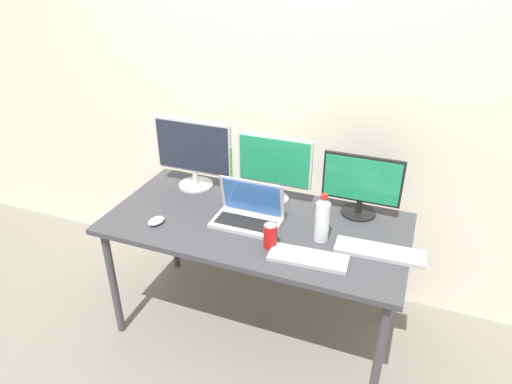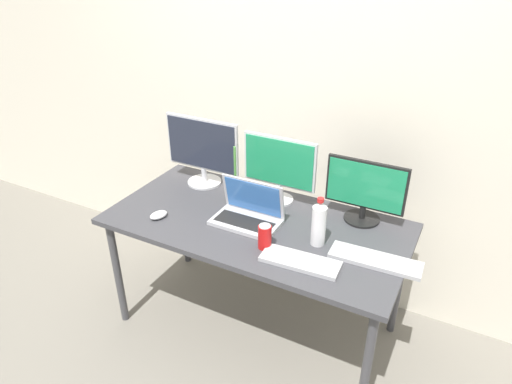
# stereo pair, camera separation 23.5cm
# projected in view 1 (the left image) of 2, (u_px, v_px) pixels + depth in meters

# --- Properties ---
(ground_plane) EXTENTS (16.00, 16.00, 0.00)m
(ground_plane) POSITION_uv_depth(u_px,v_px,m) (256.00, 324.00, 2.80)
(ground_plane) COLOR gray
(wall_back) EXTENTS (7.00, 0.08, 2.60)m
(wall_back) POSITION_uv_depth(u_px,v_px,m) (292.00, 90.00, 2.66)
(wall_back) COLOR silver
(wall_back) RESTS_ON ground
(work_desk) EXTENTS (1.60, 0.79, 0.74)m
(work_desk) POSITION_uv_depth(u_px,v_px,m) (256.00, 231.00, 2.47)
(work_desk) COLOR #424247
(work_desk) RESTS_ON ground
(monitor_left) EXTENTS (0.49, 0.21, 0.42)m
(monitor_left) POSITION_uv_depth(u_px,v_px,m) (193.00, 152.00, 2.69)
(monitor_left) COLOR silver
(monitor_left) RESTS_ON work_desk
(monitor_center) EXTENTS (0.43, 0.17, 0.39)m
(monitor_center) POSITION_uv_depth(u_px,v_px,m) (274.00, 165.00, 2.55)
(monitor_center) COLOR silver
(monitor_center) RESTS_ON work_desk
(monitor_right) EXTENTS (0.42, 0.19, 0.34)m
(monitor_right) POSITION_uv_depth(u_px,v_px,m) (362.00, 184.00, 2.43)
(monitor_right) COLOR black
(monitor_right) RESTS_ON work_desk
(laptop_silver) EXTENTS (0.36, 0.21, 0.23)m
(laptop_silver) POSITION_uv_depth(u_px,v_px,m) (248.00, 213.00, 2.42)
(laptop_silver) COLOR #B7B7BC
(laptop_silver) RESTS_ON work_desk
(keyboard_main) EXTENTS (0.38, 0.16, 0.02)m
(keyboard_main) POSITION_uv_depth(u_px,v_px,m) (308.00, 258.00, 2.14)
(keyboard_main) COLOR #B2B2B7
(keyboard_main) RESTS_ON work_desk
(keyboard_aux) EXTENTS (0.43, 0.15, 0.02)m
(keyboard_aux) POSITION_uv_depth(u_px,v_px,m) (380.00, 252.00, 2.18)
(keyboard_aux) COLOR #B2B2B7
(keyboard_aux) RESTS_ON work_desk
(mouse_by_keyboard) EXTENTS (0.09, 0.12, 0.03)m
(mouse_by_keyboard) POSITION_uv_depth(u_px,v_px,m) (156.00, 221.00, 2.42)
(mouse_by_keyboard) COLOR silver
(mouse_by_keyboard) RESTS_ON work_desk
(water_bottle) EXTENTS (0.07, 0.07, 0.26)m
(water_bottle) POSITION_uv_depth(u_px,v_px,m) (322.00, 219.00, 2.24)
(water_bottle) COLOR silver
(water_bottle) RESTS_ON work_desk
(soda_can_near_keyboard) EXTENTS (0.07, 0.07, 0.13)m
(soda_can_near_keyboard) POSITION_uv_depth(u_px,v_px,m) (270.00, 236.00, 2.21)
(soda_can_near_keyboard) COLOR red
(soda_can_near_keyboard) RESTS_ON work_desk
(bamboo_vase) EXTENTS (0.07, 0.07, 0.35)m
(bamboo_vase) POSITION_uv_depth(u_px,v_px,m) (232.00, 194.00, 2.56)
(bamboo_vase) COLOR #B2D1B7
(bamboo_vase) RESTS_ON work_desk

